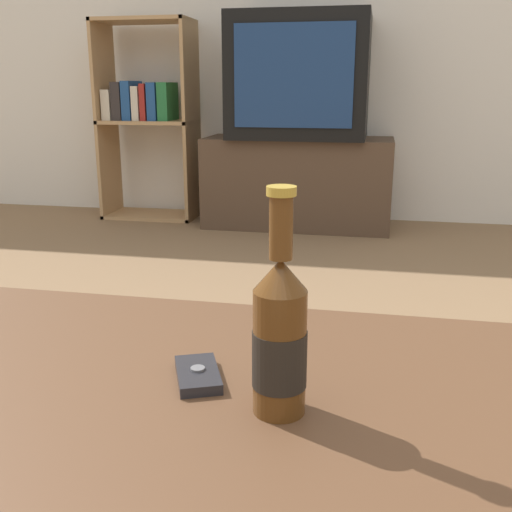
{
  "coord_description": "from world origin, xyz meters",
  "views": [
    {
      "loc": [
        0.19,
        -0.61,
        0.77
      ],
      "look_at": [
        0.0,
        0.31,
        0.51
      ],
      "focal_mm": 42.0,
      "sensor_mm": 36.0,
      "label": 1
    }
  ],
  "objects_px": {
    "bookshelf": "(145,114)",
    "cell_phone": "(198,374)",
    "television": "(300,77)",
    "tv_stand": "(298,182)",
    "beer_bottle": "(280,337)"
  },
  "relations": [
    {
      "from": "beer_bottle",
      "to": "cell_phone",
      "type": "bearing_deg",
      "value": 154.38
    },
    {
      "from": "tv_stand",
      "to": "cell_phone",
      "type": "bearing_deg",
      "value": -85.29
    },
    {
      "from": "television",
      "to": "bookshelf",
      "type": "bearing_deg",
      "value": 175.28
    },
    {
      "from": "television",
      "to": "bookshelf",
      "type": "distance_m",
      "value": 0.95
    },
    {
      "from": "television",
      "to": "beer_bottle",
      "type": "relative_size",
      "value": 2.77
    },
    {
      "from": "television",
      "to": "bookshelf",
      "type": "xyz_separation_m",
      "value": [
        -0.92,
        0.08,
        -0.21
      ]
    },
    {
      "from": "beer_bottle",
      "to": "bookshelf",
      "type": "bearing_deg",
      "value": 114.17
    },
    {
      "from": "tv_stand",
      "to": "beer_bottle",
      "type": "height_order",
      "value": "beer_bottle"
    },
    {
      "from": "bookshelf",
      "to": "cell_phone",
      "type": "distance_m",
      "value": 2.98
    },
    {
      "from": "bookshelf",
      "to": "cell_phone",
      "type": "relative_size",
      "value": 10.53
    },
    {
      "from": "beer_bottle",
      "to": "tv_stand",
      "type": "bearing_deg",
      "value": 97.01
    },
    {
      "from": "bookshelf",
      "to": "television",
      "type": "bearing_deg",
      "value": -4.72
    },
    {
      "from": "bookshelf",
      "to": "cell_phone",
      "type": "height_order",
      "value": "bookshelf"
    },
    {
      "from": "bookshelf",
      "to": "cell_phone",
      "type": "xyz_separation_m",
      "value": [
        1.14,
        -2.75,
        -0.2
      ]
    },
    {
      "from": "bookshelf",
      "to": "tv_stand",
      "type": "bearing_deg",
      "value": -4.48
    }
  ]
}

